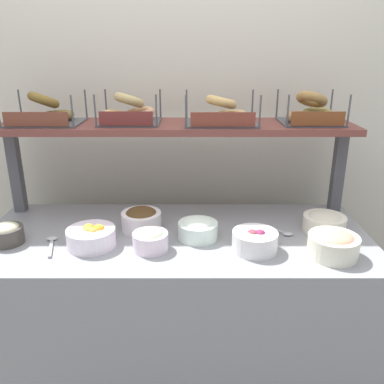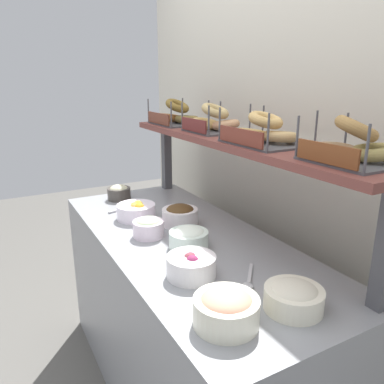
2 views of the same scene
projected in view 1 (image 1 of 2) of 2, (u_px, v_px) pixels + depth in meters
name	position (u px, v px, depth m)	size (l,w,h in m)	color
back_wall	(180.00, 129.00, 2.12)	(2.86, 0.06, 2.40)	beige
deli_counter	(178.00, 317.00, 1.87)	(1.66, 0.70, 0.85)	gray
shelf_riser_left	(17.00, 171.00, 1.91)	(0.05, 0.05, 0.40)	#4C4C51
shelf_riser_right	(339.00, 172.00, 1.91)	(0.05, 0.05, 0.40)	#4C4C51
upper_shelf	(178.00, 127.00, 1.84)	(1.62, 0.32, 0.03)	brown
bowl_fruit_salad	(93.00, 236.00, 1.61)	(0.19, 0.19, 0.09)	white
bowl_scallion_spread	(152.00, 239.00, 1.58)	(0.14, 0.14, 0.09)	white
bowl_potato_salad	(326.00, 222.00, 1.74)	(0.18, 0.18, 0.09)	white
bowl_beet_salad	(256.00, 241.00, 1.57)	(0.18, 0.18, 0.09)	white
bowl_tuna_salad	(8.00, 233.00, 1.64)	(0.13, 0.13, 0.09)	#443E38
bowl_chocolate_spread	(142.00, 219.00, 1.76)	(0.17, 0.17, 0.10)	white
bowl_lox_spread	(335.00, 244.00, 1.53)	(0.19, 0.19, 0.11)	white
bowl_cream_cheese	(199.00, 228.00, 1.68)	(0.17, 0.17, 0.09)	white
serving_spoon_near_plate	(53.00, 243.00, 1.64)	(0.07, 0.17, 0.01)	#B7B7BC
serving_spoon_by_edge	(281.00, 231.00, 1.74)	(0.15, 0.13, 0.01)	#B7B7BC
bagel_basket_cinnamon_raisin	(46.00, 113.00, 1.81)	(0.32, 0.26, 0.15)	#4C4C51
bagel_basket_sesame	(131.00, 112.00, 1.82)	(0.29, 0.26, 0.15)	#4C4C51
bagel_basket_plain	(222.00, 114.00, 1.80)	(0.32, 0.26, 0.14)	#4C4C51
bagel_basket_everything	(312.00, 113.00, 1.82)	(0.27, 0.26, 0.15)	#4C4C51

